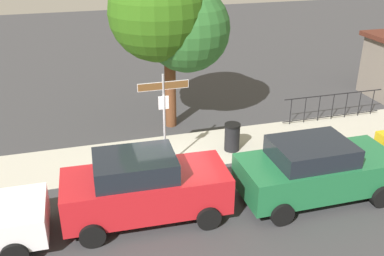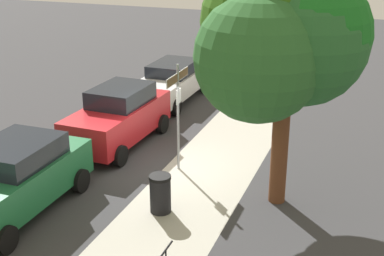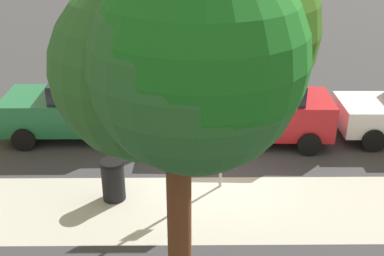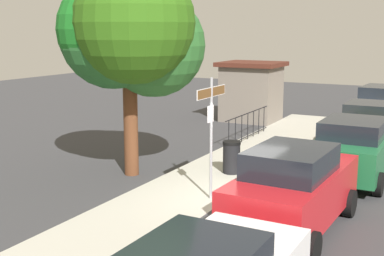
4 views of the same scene
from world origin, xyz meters
TOP-DOWN VIEW (x-y plane):
  - ground_plane at (0.00, 0.00)m, footprint 60.00×60.00m
  - sidewalk_strip at (2.00, 1.30)m, footprint 24.00×2.60m
  - street_sign at (-0.14, 0.40)m, footprint 1.56×0.07m
  - shade_tree at (0.61, 3.38)m, footprint 4.21×4.11m
  - car_red at (-1.25, -2.09)m, footprint 4.33×2.07m
  - car_green at (3.55, -2.45)m, footprint 4.44×2.10m
  - trash_bin at (2.33, 0.90)m, footprint 0.55×0.55m

SIDE VIEW (x-z plane):
  - ground_plane at x=0.00m, z-range 0.00..0.00m
  - sidewalk_strip at x=2.00m, z-range 0.00..0.00m
  - trash_bin at x=2.33m, z-range 0.00..0.98m
  - car_green at x=3.55m, z-range 0.02..1.78m
  - car_red at x=-1.25m, z-range 0.01..1.87m
  - street_sign at x=-0.14m, z-range 0.61..3.73m
  - shade_tree at x=0.61m, z-range 1.12..7.26m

